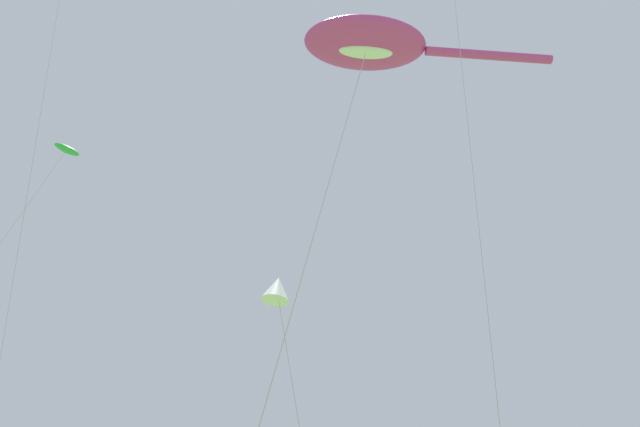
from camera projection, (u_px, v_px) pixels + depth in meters
The scene contains 3 objects.
big_show_kite at pixel (371, 45), 20.60m from camera, with size 9.19×8.28×18.25m.
small_kite_tiny_distant at pixel (277, 289), 14.28m from camera, with size 1.06×2.69×7.43m.
small_kite_diamond_red at pixel (65, 152), 24.73m from camera, with size 4.59×1.67×16.96m.
Camera 1 is at (-8.91, 3.44, 1.62)m, focal length 29.47 mm.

